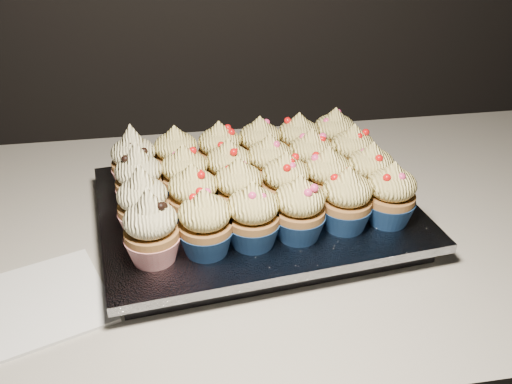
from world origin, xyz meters
TOP-DOWN VIEW (x-y plane):
  - worktop at (0.00, 1.70)m, footprint 2.44×0.64m
  - napkin at (-0.05, 1.56)m, footprint 0.19×0.19m
  - baking_tray at (0.22, 1.68)m, footprint 0.40×0.33m
  - foil_lining at (0.22, 1.68)m, footprint 0.44×0.36m
  - cupcake_0 at (0.08, 1.58)m, footprint 0.06×0.06m
  - cupcake_1 at (0.14, 1.58)m, footprint 0.06×0.06m
  - cupcake_2 at (0.20, 1.59)m, footprint 0.06×0.06m
  - cupcake_3 at (0.26, 1.60)m, footprint 0.06×0.06m
  - cupcake_4 at (0.32, 1.61)m, footprint 0.06×0.06m
  - cupcake_5 at (0.37, 1.61)m, footprint 0.06×0.06m
  - cupcake_6 at (0.08, 1.64)m, footprint 0.06×0.06m
  - cupcake_7 at (0.14, 1.65)m, footprint 0.06×0.06m
  - cupcake_8 at (0.19, 1.65)m, footprint 0.06×0.06m
  - cupcake_9 at (0.25, 1.66)m, footprint 0.06×0.06m
  - cupcake_10 at (0.31, 1.67)m, footprint 0.06×0.06m
  - cupcake_11 at (0.37, 1.67)m, footprint 0.06×0.06m
  - cupcake_12 at (0.07, 1.70)m, footprint 0.06×0.06m
  - cupcake_13 at (0.13, 1.70)m, footprint 0.06×0.06m
  - cupcake_14 at (0.19, 1.71)m, footprint 0.06×0.06m
  - cupcake_15 at (0.24, 1.71)m, footprint 0.06×0.06m
  - cupcake_16 at (0.30, 1.72)m, footprint 0.06×0.06m
  - cupcake_17 at (0.36, 1.73)m, footprint 0.06×0.06m
  - cupcake_18 at (0.06, 1.75)m, footprint 0.06×0.06m
  - cupcake_19 at (0.12, 1.76)m, footprint 0.06×0.06m
  - cupcake_20 at (0.18, 1.77)m, footprint 0.06×0.06m
  - cupcake_21 at (0.24, 1.77)m, footprint 0.06×0.06m
  - cupcake_22 at (0.30, 1.78)m, footprint 0.06×0.06m
  - cupcake_23 at (0.35, 1.79)m, footprint 0.06×0.06m

SIDE VIEW (x-z plane):
  - worktop at x=0.00m, z-range 0.86..0.90m
  - napkin at x=-0.05m, z-range 0.90..0.90m
  - baking_tray at x=0.22m, z-range 0.90..0.92m
  - foil_lining at x=0.22m, z-range 0.92..0.93m
  - cupcake_1 at x=0.14m, z-range 0.93..1.01m
  - cupcake_2 at x=0.20m, z-range 0.93..1.01m
  - cupcake_3 at x=0.26m, z-range 0.93..1.01m
  - cupcake_4 at x=0.32m, z-range 0.93..1.01m
  - cupcake_5 at x=0.37m, z-range 0.93..1.01m
  - cupcake_7 at x=0.14m, z-range 0.93..1.01m
  - cupcake_8 at x=0.19m, z-range 0.93..1.01m
  - cupcake_9 at x=0.25m, z-range 0.93..1.01m
  - cupcake_10 at x=0.31m, z-range 0.93..1.01m
  - cupcake_11 at x=0.37m, z-range 0.93..1.01m
  - cupcake_13 at x=0.13m, z-range 0.93..1.01m
  - cupcake_14 at x=0.19m, z-range 0.93..1.01m
  - cupcake_15 at x=0.24m, z-range 0.93..1.01m
  - cupcake_16 at x=0.30m, z-range 0.93..1.01m
  - cupcake_17 at x=0.36m, z-range 0.93..1.01m
  - cupcake_19 at x=0.12m, z-range 0.93..1.01m
  - cupcake_20 at x=0.18m, z-range 0.93..1.01m
  - cupcake_21 at x=0.24m, z-range 0.93..1.01m
  - cupcake_22 at x=0.30m, z-range 0.93..1.01m
  - cupcake_23 at x=0.35m, z-range 0.93..1.01m
  - cupcake_0 at x=0.08m, z-range 0.93..1.02m
  - cupcake_6 at x=0.08m, z-range 0.93..1.02m
  - cupcake_12 at x=0.07m, z-range 0.93..1.02m
  - cupcake_18 at x=0.06m, z-range 0.93..1.02m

